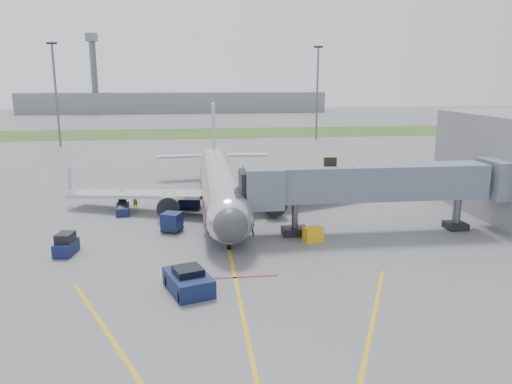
{
  "coord_description": "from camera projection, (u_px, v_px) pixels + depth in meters",
  "views": [
    {
      "loc": [
        -2.49,
        -36.24,
        13.47
      ],
      "look_at": [
        2.99,
        8.37,
        3.2
      ],
      "focal_mm": 35.0,
      "sensor_mm": 36.0,
      "label": 1
    }
  ],
  "objects": [
    {
      "name": "baggage_tug",
      "position": [
        66.0,
        245.0,
        38.97
      ],
      "size": [
        1.63,
        2.63,
        1.72
      ],
      "color": "#0D203A",
      "rests_on": "ground"
    },
    {
      "name": "baggage_cart_a",
      "position": [
        192.0,
        199.0,
        52.92
      ],
      "size": [
        1.88,
        1.88,
        1.85
      ],
      "color": "#0D203A",
      "rests_on": "ground"
    },
    {
      "name": "jet_bridge",
      "position": [
        372.0,
        183.0,
        43.74
      ],
      "size": [
        25.3,
        4.0,
        6.9
      ],
      "color": "slate",
      "rests_on": "ground"
    },
    {
      "name": "control_tower",
      "position": [
        94.0,
        68.0,
        189.4
      ],
      "size": [
        4.0,
        4.0,
        30.0
      ],
      "color": "#595B60",
      "rests_on": "ground"
    },
    {
      "name": "airliner",
      "position": [
        220.0,
        183.0,
        52.53
      ],
      "size": [
        32.1,
        35.67,
        10.25
      ],
      "color": "silver",
      "rests_on": "ground"
    },
    {
      "name": "ramp_worker",
      "position": [
        135.0,
        200.0,
        52.59
      ],
      "size": [
        0.77,
        0.76,
        1.78
      ],
      "primitive_type": "imported",
      "rotation": [
        0.0,
        0.0,
        0.75
      ],
      "color": "#B5E91B",
      "rests_on": "ground"
    },
    {
      "name": "light_mast_left",
      "position": [
        56.0,
        92.0,
        100.13
      ],
      "size": [
        2.0,
        0.44,
        20.4
      ],
      "color": "#595B60",
      "rests_on": "ground"
    },
    {
      "name": "baggage_cart_c",
      "position": [
        179.0,
        201.0,
        52.75
      ],
      "size": [
        1.75,
        1.75,
        1.53
      ],
      "color": "#0D203A",
      "rests_on": "ground"
    },
    {
      "name": "pushback_tug",
      "position": [
        188.0,
        281.0,
        32.21
      ],
      "size": [
        3.5,
        4.43,
        1.61
      ],
      "color": "#0D203A",
      "rests_on": "ground"
    },
    {
      "name": "light_mast_right",
      "position": [
        317.0,
        91.0,
        111.5
      ],
      "size": [
        2.0,
        0.44,
        20.4
      ],
      "color": "#595B60",
      "rests_on": "ground"
    },
    {
      "name": "belt_loader",
      "position": [
        123.0,
        209.0,
        50.92
      ],
      "size": [
        1.64,
        4.02,
        1.91
      ],
      "color": "#0D203A",
      "rests_on": "ground"
    },
    {
      "name": "ground_power_cart",
      "position": [
        313.0,
        235.0,
        41.98
      ],
      "size": [
        1.73,
        1.35,
        1.23
      ],
      "color": "#E7A80D",
      "rests_on": "ground"
    },
    {
      "name": "apron_markings",
      "position": [
        239.0,
        299.0,
        31.2
      ],
      "size": [
        21.52,
        50.0,
        0.01
      ],
      "color": "gold",
      "rests_on": "ground"
    },
    {
      "name": "grass_strip",
      "position": [
        205.0,
        133.0,
        125.45
      ],
      "size": [
        300.0,
        25.0,
        0.01
      ],
      "primitive_type": "cube",
      "color": "#2D4C1E",
      "rests_on": "ground"
    },
    {
      "name": "distant_terminal",
      "position": [
        175.0,
        102.0,
        200.78
      ],
      "size": [
        120.0,
        14.0,
        8.0
      ],
      "primitive_type": "cube",
      "color": "slate",
      "rests_on": "ground"
    },
    {
      "name": "baggage_cart_b",
      "position": [
        172.0,
        222.0,
        44.66
      ],
      "size": [
        2.11,
        2.11,
        1.74
      ],
      "color": "#0D203A",
      "rests_on": "ground"
    },
    {
      "name": "ground",
      "position": [
        231.0,
        258.0,
        38.36
      ],
      "size": [
        400.0,
        400.0,
        0.0
      ],
      "primitive_type": "plane",
      "color": "#565659",
      "rests_on": "ground"
    }
  ]
}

